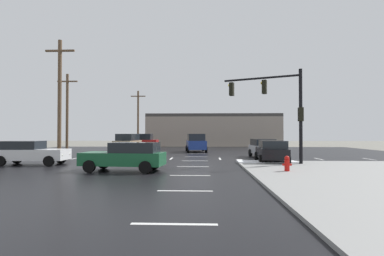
{
  "coord_description": "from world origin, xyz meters",
  "views": [
    {
      "loc": [
        0.68,
        -24.93,
        2.1
      ],
      "look_at": [
        -0.6,
        7.81,
        2.68
      ],
      "focal_mm": 28.33,
      "sensor_mm": 36.0,
      "label": 1
    }
  ],
  "objects_px": {
    "suv_blue": "(196,142)",
    "suv_red": "(139,141)",
    "sedan_black": "(272,151)",
    "fire_hydrant": "(287,163)",
    "traffic_signal_mast": "(278,101)",
    "utility_pole_distant": "(138,118)",
    "sedan_green": "(126,156)",
    "sedan_white": "(30,152)",
    "utility_pole_mid": "(60,98)",
    "sedan_silver": "(264,148)",
    "suv_tan": "(128,142)",
    "utility_pole_far": "(67,111)"
  },
  "relations": [
    {
      "from": "traffic_signal_mast",
      "to": "suv_tan",
      "type": "bearing_deg",
      "value": -20.6
    },
    {
      "from": "sedan_green",
      "to": "suv_red",
      "type": "distance_m",
      "value": 21.68
    },
    {
      "from": "sedan_silver",
      "to": "traffic_signal_mast",
      "type": "bearing_deg",
      "value": -6.25
    },
    {
      "from": "sedan_black",
      "to": "suv_blue",
      "type": "height_order",
      "value": "suv_blue"
    },
    {
      "from": "suv_tan",
      "to": "sedan_black",
      "type": "relative_size",
      "value": 1.06
    },
    {
      "from": "sedan_black",
      "to": "sedan_silver",
      "type": "relative_size",
      "value": 1.0
    },
    {
      "from": "sedan_white",
      "to": "utility_pole_distant",
      "type": "relative_size",
      "value": 0.54
    },
    {
      "from": "sedan_black",
      "to": "sedan_silver",
      "type": "distance_m",
      "value": 4.61
    },
    {
      "from": "suv_red",
      "to": "utility_pole_distant",
      "type": "bearing_deg",
      "value": 104.08
    },
    {
      "from": "traffic_signal_mast",
      "to": "suv_red",
      "type": "height_order",
      "value": "traffic_signal_mast"
    },
    {
      "from": "traffic_signal_mast",
      "to": "suv_red",
      "type": "distance_m",
      "value": 22.1
    },
    {
      "from": "utility_pole_far",
      "to": "utility_pole_distant",
      "type": "height_order",
      "value": "utility_pole_far"
    },
    {
      "from": "sedan_silver",
      "to": "fire_hydrant",
      "type": "bearing_deg",
      "value": -8.96
    },
    {
      "from": "sedan_black",
      "to": "utility_pole_mid",
      "type": "xyz_separation_m",
      "value": [
        -15.59,
        0.46,
        3.91
      ]
    },
    {
      "from": "traffic_signal_mast",
      "to": "utility_pole_distant",
      "type": "relative_size",
      "value": 0.73
    },
    {
      "from": "suv_blue",
      "to": "utility_pole_mid",
      "type": "xyz_separation_m",
      "value": [
        -9.89,
        -12.0,
        3.67
      ]
    },
    {
      "from": "utility_pole_far",
      "to": "fire_hydrant",
      "type": "bearing_deg",
      "value": -40.34
    },
    {
      "from": "traffic_signal_mast",
      "to": "utility_pole_far",
      "type": "xyz_separation_m",
      "value": [
        -19.82,
        11.76,
        0.24
      ]
    },
    {
      "from": "suv_red",
      "to": "fire_hydrant",
      "type": "bearing_deg",
      "value": -59.04
    },
    {
      "from": "fire_hydrant",
      "to": "utility_pole_far",
      "type": "xyz_separation_m",
      "value": [
        -19.16,
        16.27,
        3.95
      ]
    },
    {
      "from": "traffic_signal_mast",
      "to": "suv_red",
      "type": "bearing_deg",
      "value": -28.84
    },
    {
      "from": "suv_tan",
      "to": "utility_pole_distant",
      "type": "height_order",
      "value": "utility_pole_distant"
    },
    {
      "from": "fire_hydrant",
      "to": "sedan_silver",
      "type": "xyz_separation_m",
      "value": [
        0.87,
        10.34,
        0.32
      ]
    },
    {
      "from": "suv_blue",
      "to": "suv_red",
      "type": "distance_m",
      "value": 8.23
    },
    {
      "from": "utility_pole_far",
      "to": "suv_red",
      "type": "bearing_deg",
      "value": 40.65
    },
    {
      "from": "sedan_white",
      "to": "sedan_silver",
      "type": "xyz_separation_m",
      "value": [
        16.75,
        6.68,
        0.0
      ]
    },
    {
      "from": "utility_pole_far",
      "to": "sedan_black",
      "type": "bearing_deg",
      "value": -28.19
    },
    {
      "from": "sedan_black",
      "to": "suv_red",
      "type": "height_order",
      "value": "suv_red"
    },
    {
      "from": "utility_pole_mid",
      "to": "fire_hydrant",
      "type": "bearing_deg",
      "value": -22.32
    },
    {
      "from": "fire_hydrant",
      "to": "utility_pole_mid",
      "type": "distance_m",
      "value": 16.88
    },
    {
      "from": "sedan_green",
      "to": "sedan_silver",
      "type": "distance_m",
      "value": 13.59
    },
    {
      "from": "traffic_signal_mast",
      "to": "sedan_white",
      "type": "relative_size",
      "value": 1.34
    },
    {
      "from": "sedan_white",
      "to": "suv_tan",
      "type": "height_order",
      "value": "suv_tan"
    },
    {
      "from": "fire_hydrant",
      "to": "utility_pole_far",
      "type": "height_order",
      "value": "utility_pole_far"
    },
    {
      "from": "suv_tan",
      "to": "sedan_green",
      "type": "relative_size",
      "value": 1.06
    },
    {
      "from": "sedan_white",
      "to": "utility_pole_distant",
      "type": "distance_m",
      "value": 25.72
    },
    {
      "from": "utility_pole_mid",
      "to": "utility_pole_distant",
      "type": "distance_m",
      "value": 22.88
    },
    {
      "from": "suv_blue",
      "to": "utility_pole_mid",
      "type": "distance_m",
      "value": 15.98
    },
    {
      "from": "utility_pole_mid",
      "to": "suv_red",
      "type": "bearing_deg",
      "value": 80.79
    },
    {
      "from": "traffic_signal_mast",
      "to": "suv_blue",
      "type": "distance_m",
      "value": 15.24
    },
    {
      "from": "sedan_white",
      "to": "utility_pole_distant",
      "type": "xyz_separation_m",
      "value": [
        1.67,
        25.41,
        3.6
      ]
    },
    {
      "from": "suv_blue",
      "to": "sedan_green",
      "type": "height_order",
      "value": "suv_blue"
    },
    {
      "from": "fire_hydrant",
      "to": "utility_pole_far",
      "type": "bearing_deg",
      "value": 139.66
    },
    {
      "from": "sedan_white",
      "to": "sedan_green",
      "type": "relative_size",
      "value": 0.99
    },
    {
      "from": "sedan_black",
      "to": "utility_pole_far",
      "type": "xyz_separation_m",
      "value": [
        -19.64,
        10.53,
        3.63
      ]
    },
    {
      "from": "suv_tan",
      "to": "sedan_black",
      "type": "xyz_separation_m",
      "value": [
        13.38,
        -12.12,
        -0.24
      ]
    },
    {
      "from": "suv_blue",
      "to": "utility_pole_far",
      "type": "distance_m",
      "value": 14.47
    },
    {
      "from": "utility_pole_mid",
      "to": "utility_pole_distant",
      "type": "relative_size",
      "value": 1.07
    },
    {
      "from": "sedan_green",
      "to": "suv_red",
      "type": "xyz_separation_m",
      "value": [
        -3.95,
        21.32,
        0.24
      ]
    },
    {
      "from": "suv_red",
      "to": "sedan_black",
      "type": "bearing_deg",
      "value": -50.0
    }
  ]
}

